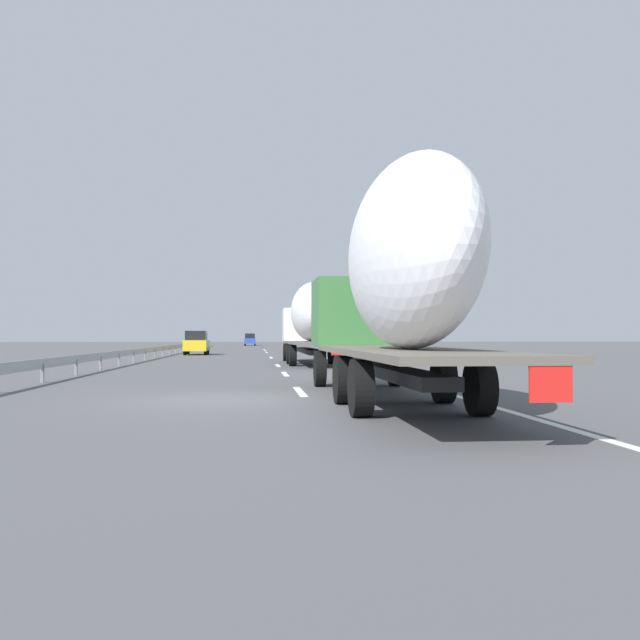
{
  "coord_description": "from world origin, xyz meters",
  "views": [
    {
      "loc": [
        -15.9,
        -0.57,
        1.45
      ],
      "look_at": [
        14.1,
        -3.52,
        2.18
      ],
      "focal_mm": 38.32,
      "sensor_mm": 36.0,
      "label": 1
    }
  ],
  "objects_px": {
    "car_yellow_coupe": "(197,343)",
    "car_blue_sedan": "(250,340)",
    "road_sign": "(332,328)",
    "truck_trailing": "(396,278)",
    "truck_lead": "(311,318)"
  },
  "relations": [
    {
      "from": "car_yellow_coupe",
      "to": "car_blue_sedan",
      "type": "xyz_separation_m",
      "value": [
        53.18,
        -3.98,
        0.01
      ]
    },
    {
      "from": "car_blue_sedan",
      "to": "road_sign",
      "type": "relative_size",
      "value": 1.46
    },
    {
      "from": "truck_trailing",
      "to": "road_sign",
      "type": "xyz_separation_m",
      "value": [
        38.7,
        -3.1,
        -0.58
      ]
    },
    {
      "from": "truck_trailing",
      "to": "road_sign",
      "type": "distance_m",
      "value": 38.83
    },
    {
      "from": "truck_trailing",
      "to": "road_sign",
      "type": "bearing_deg",
      "value": -4.58
    },
    {
      "from": "car_yellow_coupe",
      "to": "road_sign",
      "type": "bearing_deg",
      "value": -99.88
    },
    {
      "from": "truck_trailing",
      "to": "road_sign",
      "type": "relative_size",
      "value": 4.64
    },
    {
      "from": "car_blue_sedan",
      "to": "road_sign",
      "type": "height_order",
      "value": "road_sign"
    },
    {
      "from": "truck_lead",
      "to": "road_sign",
      "type": "bearing_deg",
      "value": -10.25
    },
    {
      "from": "car_blue_sedan",
      "to": "truck_trailing",
      "type": "bearing_deg",
      "value": -177.86
    },
    {
      "from": "truck_lead",
      "to": "truck_trailing",
      "type": "height_order",
      "value": "truck_trailing"
    },
    {
      "from": "car_blue_sedan",
      "to": "road_sign",
      "type": "xyz_separation_m",
      "value": [
        -55.02,
        -6.6,
        1.15
      ]
    },
    {
      "from": "truck_trailing",
      "to": "road_sign",
      "type": "height_order",
      "value": "truck_trailing"
    },
    {
      "from": "truck_lead",
      "to": "car_yellow_coupe",
      "type": "xyz_separation_m",
      "value": [
        18.98,
        7.49,
        -1.47
      ]
    },
    {
      "from": "truck_lead",
      "to": "car_blue_sedan",
      "type": "distance_m",
      "value": 72.26
    }
  ]
}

